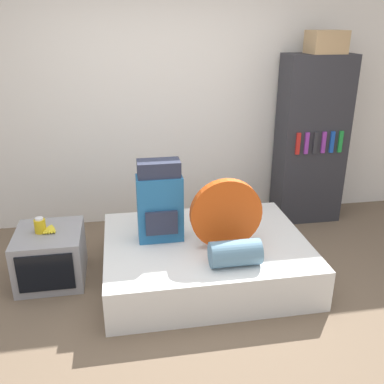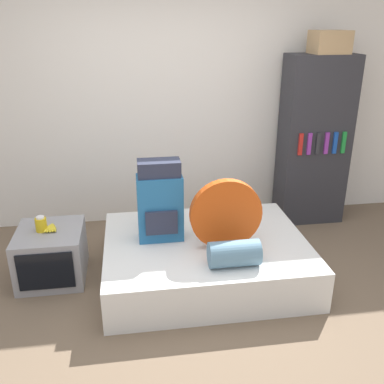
# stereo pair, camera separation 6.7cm
# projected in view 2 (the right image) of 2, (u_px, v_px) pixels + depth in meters

# --- Properties ---
(ground_plane) EXTENTS (16.00, 16.00, 0.00)m
(ground_plane) POSITION_uv_depth(u_px,v_px,m) (193.00, 322.00, 3.21)
(ground_plane) COLOR brown
(wall_back) EXTENTS (8.00, 0.05, 2.60)m
(wall_back) POSITION_uv_depth(u_px,v_px,m) (165.00, 103.00, 4.46)
(wall_back) COLOR white
(wall_back) RESTS_ON ground_plane
(bed) EXTENTS (1.71, 1.34, 0.35)m
(bed) POSITION_uv_depth(u_px,v_px,m) (205.00, 258.00, 3.73)
(bed) COLOR white
(bed) RESTS_ON ground_plane
(backpack) EXTENTS (0.38, 0.23, 0.70)m
(backpack) POSITION_uv_depth(u_px,v_px,m) (160.00, 202.00, 3.57)
(backpack) COLOR #23669E
(backpack) RESTS_ON bed
(tent_bag) EXTENTS (0.59, 0.08, 0.59)m
(tent_bag) POSITION_uv_depth(u_px,v_px,m) (226.00, 214.00, 3.45)
(tent_bag) COLOR #D14C14
(tent_bag) RESTS_ON bed
(sleeping_roll) EXTENTS (0.39, 0.20, 0.20)m
(sleeping_roll) POSITION_uv_depth(u_px,v_px,m) (234.00, 254.00, 3.25)
(sleeping_roll) COLOR #5B849E
(sleeping_roll) RESTS_ON bed
(television) EXTENTS (0.55, 0.60, 0.45)m
(television) POSITION_uv_depth(u_px,v_px,m) (52.00, 254.00, 3.69)
(television) COLOR #939399
(television) RESTS_ON ground_plane
(canister) EXTENTS (0.09, 0.09, 0.13)m
(canister) POSITION_uv_depth(u_px,v_px,m) (41.00, 224.00, 3.59)
(canister) COLOR gold
(canister) RESTS_ON television
(banana_bunch) EXTENTS (0.12, 0.17, 0.03)m
(banana_bunch) POSITION_uv_depth(u_px,v_px,m) (51.00, 228.00, 3.63)
(banana_bunch) COLOR yellow
(banana_bunch) RESTS_ON television
(bookshelf) EXTENTS (0.70, 0.40, 1.79)m
(bookshelf) POSITION_uv_depth(u_px,v_px,m) (314.00, 141.00, 4.56)
(bookshelf) COLOR #2D2D33
(bookshelf) RESTS_ON ground_plane
(cardboard_box) EXTENTS (0.34, 0.30, 0.22)m
(cardboard_box) POSITION_uv_depth(u_px,v_px,m) (330.00, 42.00, 4.16)
(cardboard_box) COLOR tan
(cardboard_box) RESTS_ON bookshelf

